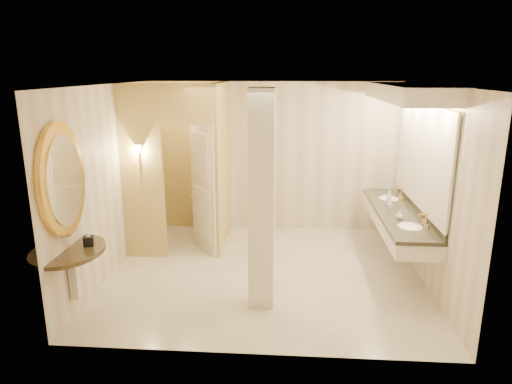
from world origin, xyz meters
TOP-DOWN VIEW (x-y plane):
  - floor at (0.00, 0.00)m, footprint 4.50×4.50m
  - ceiling at (0.00, 0.00)m, footprint 4.50×4.50m
  - wall_back at (0.00, 2.00)m, footprint 4.50×0.02m
  - wall_front at (0.00, -2.00)m, footprint 4.50×0.02m
  - wall_left at (-2.25, 0.00)m, footprint 0.02×4.00m
  - wall_right at (2.25, 0.00)m, footprint 0.02×4.00m
  - toilet_closet at (-1.13, 0.96)m, footprint 1.50×1.55m
  - wall_sconce at (-1.93, 0.43)m, footprint 0.14×0.14m
  - vanity at (1.98, 0.40)m, footprint 0.75×2.74m
  - console_shelf at (-2.21, -1.40)m, footprint 1.01×1.01m
  - pillar at (-0.00, -0.90)m, footprint 0.31×0.31m
  - tissue_box at (-2.03, -1.27)m, footprint 0.14×0.14m
  - toilet at (-1.22, 1.75)m, footprint 0.60×0.87m
  - soap_bottle_a at (1.84, 0.48)m, footprint 0.06×0.07m
  - soap_bottle_b at (1.87, -0.00)m, footprint 0.12×0.12m
  - soap_bottle_c at (1.85, 0.64)m, footprint 0.11×0.11m

SIDE VIEW (x-z plane):
  - floor at x=0.00m, z-range 0.00..0.00m
  - toilet at x=-1.22m, z-range 0.00..0.81m
  - tissue_box at x=-2.03m, z-range 0.88..0.99m
  - soap_bottle_b at x=1.87m, z-range 0.88..1.00m
  - soap_bottle_a at x=1.84m, z-range 0.88..1.00m
  - soap_bottle_c at x=1.85m, z-range 0.88..1.11m
  - console_shelf at x=-2.21m, z-range 0.37..2.32m
  - wall_back at x=0.00m, z-range 0.00..2.70m
  - wall_front at x=0.00m, z-range 0.00..2.70m
  - wall_left at x=-2.25m, z-range 0.00..2.70m
  - wall_right at x=2.25m, z-range 0.00..2.70m
  - pillar at x=0.00m, z-range 0.00..2.70m
  - toilet_closet at x=-1.13m, z-range 0.04..2.74m
  - vanity at x=1.98m, z-range 0.58..2.67m
  - wall_sconce at x=-1.93m, z-range 1.52..1.94m
  - ceiling at x=0.00m, z-range 2.70..2.70m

